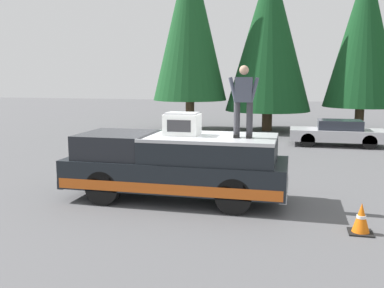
{
  "coord_description": "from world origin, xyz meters",
  "views": [
    {
      "loc": [
        -10.47,
        -2.63,
        3.09
      ],
      "look_at": [
        0.31,
        -0.05,
        1.35
      ],
      "focal_mm": 40.52,
      "sensor_mm": 36.0,
      "label": 1
    }
  ],
  "objects_px": {
    "person_on_truck_bed": "(243,99)",
    "parked_car_silver": "(338,133)",
    "compressor_unit": "(182,124)",
    "pickup_truck": "(176,165)",
    "traffic_cone": "(361,219)"
  },
  "relations": [
    {
      "from": "pickup_truck",
      "to": "traffic_cone",
      "type": "height_order",
      "value": "pickup_truck"
    },
    {
      "from": "pickup_truck",
      "to": "parked_car_silver",
      "type": "xyz_separation_m",
      "value": [
        9.91,
        -4.74,
        -0.29
      ]
    },
    {
      "from": "person_on_truck_bed",
      "to": "pickup_truck",
      "type": "bearing_deg",
      "value": 86.0
    },
    {
      "from": "compressor_unit",
      "to": "parked_car_silver",
      "type": "xyz_separation_m",
      "value": [
        9.93,
        -4.57,
        -1.35
      ]
    },
    {
      "from": "pickup_truck",
      "to": "parked_car_silver",
      "type": "distance_m",
      "value": 10.99
    },
    {
      "from": "person_on_truck_bed",
      "to": "parked_car_silver",
      "type": "distance_m",
      "value": 10.67
    },
    {
      "from": "person_on_truck_bed",
      "to": "traffic_cone",
      "type": "height_order",
      "value": "person_on_truck_bed"
    },
    {
      "from": "pickup_truck",
      "to": "compressor_unit",
      "type": "xyz_separation_m",
      "value": [
        -0.02,
        -0.17,
        1.05
      ]
    },
    {
      "from": "compressor_unit",
      "to": "person_on_truck_bed",
      "type": "bearing_deg",
      "value": -93.69
    },
    {
      "from": "pickup_truck",
      "to": "parked_car_silver",
      "type": "bearing_deg",
      "value": -25.56
    },
    {
      "from": "compressor_unit",
      "to": "traffic_cone",
      "type": "xyz_separation_m",
      "value": [
        -1.47,
        -4.05,
        -1.64
      ]
    },
    {
      "from": "pickup_truck",
      "to": "person_on_truck_bed",
      "type": "relative_size",
      "value": 3.28
    },
    {
      "from": "compressor_unit",
      "to": "pickup_truck",
      "type": "bearing_deg",
      "value": 83.24
    },
    {
      "from": "compressor_unit",
      "to": "traffic_cone",
      "type": "relative_size",
      "value": 1.35
    },
    {
      "from": "pickup_truck",
      "to": "person_on_truck_bed",
      "type": "bearing_deg",
      "value": -94.0
    }
  ]
}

